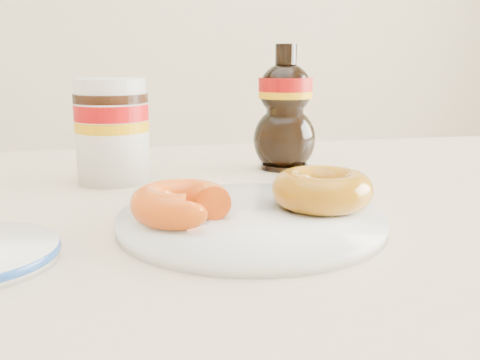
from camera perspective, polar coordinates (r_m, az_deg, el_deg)
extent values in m
cube|color=beige|center=(0.57, -8.32, -5.61)|extent=(1.40, 0.90, 0.04)
cylinder|color=#C6B28C|center=(1.25, 21.54, -14.50)|extent=(0.06, 0.06, 0.71)
cylinder|color=white|center=(0.52, 1.19, -4.27)|extent=(0.26, 0.26, 0.01)
torus|color=white|center=(0.52, 1.19, -4.17)|extent=(0.26, 0.26, 0.01)
torus|color=#DF570C|center=(0.49, -6.31, -2.47)|extent=(0.11, 0.11, 0.03)
torus|color=#925709|center=(0.54, 8.73, -0.98)|extent=(0.12, 0.12, 0.04)
cylinder|color=white|center=(0.72, -13.42, 4.23)|extent=(0.09, 0.09, 0.11)
cylinder|color=#910506|center=(0.72, -13.56, 7.07)|extent=(0.10, 0.10, 0.02)
cylinder|color=#D89905|center=(0.72, -13.49, 5.64)|extent=(0.10, 0.10, 0.01)
cylinder|color=black|center=(0.71, -13.64, 8.50)|extent=(0.10, 0.10, 0.01)
cylinder|color=white|center=(0.71, -13.70, 9.57)|extent=(0.09, 0.09, 0.02)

